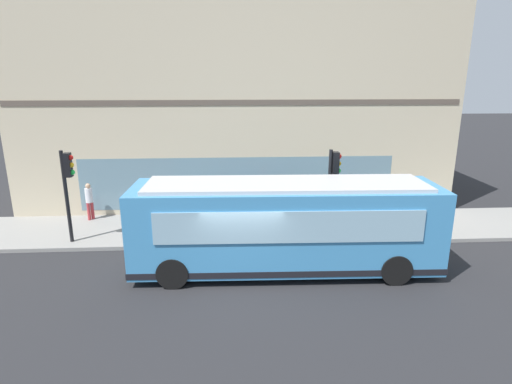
# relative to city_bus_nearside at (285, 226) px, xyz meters

# --- Properties ---
(ground) EXTENTS (120.00, 120.00, 0.00)m
(ground) POSITION_rel_city_bus_nearside_xyz_m (-0.66, 1.46, -1.55)
(ground) COLOR #262628
(sidewalk_curb) EXTENTS (3.83, 40.00, 0.15)m
(sidewalk_curb) POSITION_rel_city_bus_nearside_xyz_m (3.85, 1.46, -1.48)
(sidewalk_curb) COLOR gray
(sidewalk_curb) RESTS_ON ground
(building_corner) EXTENTS (8.18, 20.59, 9.55)m
(building_corner) POSITION_rel_city_bus_nearside_xyz_m (9.82, 1.46, 3.21)
(building_corner) COLOR beige
(building_corner) RESTS_ON ground
(city_bus_nearside) EXTENTS (2.80, 10.10, 3.07)m
(city_bus_nearside) POSITION_rel_city_bus_nearside_xyz_m (0.00, 0.00, 0.00)
(city_bus_nearside) COLOR #3F8CC6
(city_bus_nearside) RESTS_ON ground
(traffic_light_near_corner) EXTENTS (0.32, 0.49, 3.53)m
(traffic_light_near_corner) POSITION_rel_city_bus_nearside_xyz_m (2.56, -2.19, 1.06)
(traffic_light_near_corner) COLOR black
(traffic_light_near_corner) RESTS_ON sidewalk_curb
(traffic_light_down_block) EXTENTS (0.32, 0.49, 3.59)m
(traffic_light_down_block) POSITION_rel_city_bus_nearside_xyz_m (2.60, 7.88, 1.10)
(traffic_light_down_block) COLOR black
(traffic_light_down_block) RESTS_ON sidewalk_curb
(fire_hydrant) EXTENTS (0.35, 0.35, 0.74)m
(fire_hydrant) POSITION_rel_city_bus_nearside_xyz_m (4.07, -4.56, -1.04)
(fire_hydrant) COLOR gold
(fire_hydrant) RESTS_ON sidewalk_curb
(pedestrian_by_light_pole) EXTENTS (0.32, 0.32, 1.56)m
(pedestrian_by_light_pole) POSITION_rel_city_bus_nearside_xyz_m (3.53, 2.27, -0.51)
(pedestrian_by_light_pole) COLOR #8C3F8C
(pedestrian_by_light_pole) RESTS_ON sidewalk_curb
(pedestrian_near_hydrant) EXTENTS (0.32, 0.32, 1.67)m
(pedestrian_near_hydrant) POSITION_rel_city_bus_nearside_xyz_m (5.19, 8.09, -0.44)
(pedestrian_near_hydrant) COLOR #B23338
(pedestrian_near_hydrant) RESTS_ON sidewalk_curb
(pedestrian_walking_along_curb) EXTENTS (0.32, 0.32, 1.78)m
(pedestrian_walking_along_curb) POSITION_rel_city_bus_nearside_xyz_m (3.16, 0.05, -0.38)
(pedestrian_walking_along_curb) COLOR #B23338
(pedestrian_walking_along_curb) RESTS_ON sidewalk_curb
(newspaper_vending_box) EXTENTS (0.44, 0.42, 0.90)m
(newspaper_vending_box) POSITION_rel_city_bus_nearside_xyz_m (4.81, 0.55, -0.95)
(newspaper_vending_box) COLOR #263F99
(newspaper_vending_box) RESTS_ON sidewalk_curb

